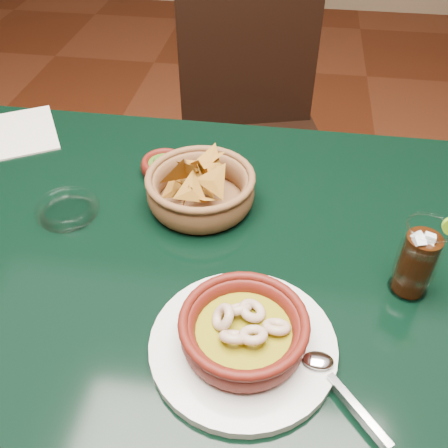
# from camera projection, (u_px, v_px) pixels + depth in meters

# --- Properties ---
(ground) EXTENTS (7.00, 7.00, 0.00)m
(ground) POSITION_uv_depth(u_px,v_px,m) (176.00, 429.00, 1.40)
(ground) COLOR #471C0C
(ground) RESTS_ON ground
(dining_table) EXTENTS (1.20, 0.80, 0.75)m
(dining_table) POSITION_uv_depth(u_px,v_px,m) (154.00, 271.00, 0.96)
(dining_table) COLOR black
(dining_table) RESTS_ON ground
(dining_chair) EXTENTS (0.56, 0.56, 0.97)m
(dining_chair) POSITION_uv_depth(u_px,v_px,m) (253.00, 134.00, 1.55)
(dining_chair) COLOR black
(dining_chair) RESTS_ON ground
(shrimp_plate) EXTENTS (0.33, 0.27, 0.08)m
(shrimp_plate) POSITION_uv_depth(u_px,v_px,m) (244.00, 334.00, 0.69)
(shrimp_plate) COLOR silver
(shrimp_plate) RESTS_ON dining_table
(chip_basket) EXTENTS (0.24, 0.24, 0.15)m
(chip_basket) POSITION_uv_depth(u_px,v_px,m) (200.00, 189.00, 0.93)
(chip_basket) COLOR brown
(chip_basket) RESTS_ON dining_table
(guacamole_ramekin) EXTENTS (0.11, 0.11, 0.04)m
(guacamole_ramekin) POSITION_uv_depth(u_px,v_px,m) (164.00, 166.00, 1.02)
(guacamole_ramekin) COLOR #4B100B
(guacamole_ramekin) RESTS_ON dining_table
(cola_drink) EXTENTS (0.13, 0.13, 0.15)m
(cola_drink) POSITION_uv_depth(u_px,v_px,m) (418.00, 260.00, 0.76)
(cola_drink) COLOR white
(cola_drink) RESTS_ON dining_table
(glass_ashtray) EXTENTS (0.13, 0.13, 0.03)m
(glass_ashtray) POSITION_uv_depth(u_px,v_px,m) (67.00, 209.00, 0.92)
(glass_ashtray) COLOR white
(glass_ashtray) RESTS_ON dining_table
(paper_menu) EXTENTS (0.23, 0.25, 0.00)m
(paper_menu) POSITION_uv_depth(u_px,v_px,m) (21.00, 132.00, 1.15)
(paper_menu) COLOR beige
(paper_menu) RESTS_ON dining_table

